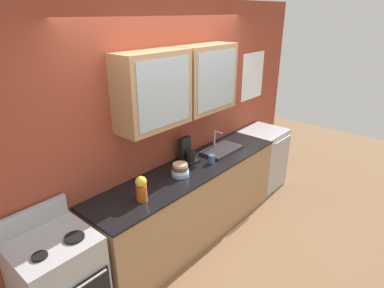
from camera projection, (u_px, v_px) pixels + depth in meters
ground_plane at (192, 234)px, 3.98m from camera, size 10.00×10.00×0.00m
back_wall_unit at (171, 117)px, 3.63m from camera, size 5.09×0.43×2.67m
counter at (192, 202)px, 3.81m from camera, size 2.63×0.62×0.91m
stove_range at (60, 285)px, 2.65m from camera, size 0.61×0.62×1.09m
sink_faucet at (222, 149)px, 4.06m from camera, size 0.54×0.30×0.24m
bowl_stack at (180, 170)px, 3.44m from camera, size 0.19×0.19×0.14m
vase at (141, 188)px, 2.96m from camera, size 0.11×0.11×0.25m
cup_near_sink at (212, 159)px, 3.73m from camera, size 0.11×0.07×0.10m
dishwasher at (262, 159)px, 4.94m from camera, size 0.63×0.61×0.91m
coffee_maker at (187, 153)px, 3.75m from camera, size 0.17×0.20×0.29m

